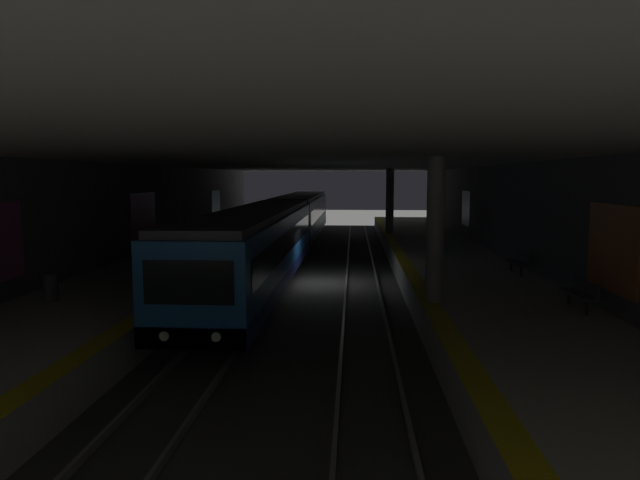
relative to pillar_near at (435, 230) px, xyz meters
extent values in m
plane|color=#42423F|center=(8.26, 4.35, -3.33)|extent=(120.00, 120.00, 0.00)
cube|color=gray|center=(8.26, 1.43, -3.25)|extent=(60.00, 0.09, 0.16)
cube|color=gray|center=(8.26, 2.87, -3.25)|extent=(60.00, 0.09, 0.16)
cube|color=gray|center=(8.26, 5.83, -3.25)|extent=(60.00, 0.09, 0.16)
cube|color=gray|center=(8.26, 7.27, -3.25)|extent=(60.00, 0.09, 0.16)
cube|color=beige|center=(8.26, -2.20, -2.80)|extent=(60.00, 5.30, 1.05)
cube|color=yellow|center=(8.26, 0.15, -2.27)|extent=(60.00, 0.60, 0.01)
cube|color=beige|center=(8.26, 10.90, -2.80)|extent=(60.00, 5.30, 1.05)
cube|color=yellow|center=(8.26, 8.55, -2.27)|extent=(60.00, 0.60, 0.01)
cube|color=slate|center=(8.26, -5.10, -0.53)|extent=(60.00, 0.50, 5.60)
cube|color=orange|center=(-1.28, -4.82, -0.38)|extent=(3.11, 0.06, 2.49)
cube|color=#338CCC|center=(19.62, -4.82, -0.38)|extent=(2.50, 0.06, 2.25)
cube|color=slate|center=(8.26, 13.80, -0.53)|extent=(60.00, 0.50, 5.60)
cube|color=#BF4C8C|center=(11.03, 13.52, -0.38)|extent=(3.34, 0.06, 2.42)
cube|color=#338CCC|center=(26.46, 13.52, -0.38)|extent=(2.55, 0.06, 1.96)
cube|color=#ADAAA3|center=(8.26, 4.35, 2.47)|extent=(60.00, 19.40, 0.40)
cylinder|color=gray|center=(0.00, 0.00, 0.00)|extent=(0.56, 0.56, 4.55)
cylinder|color=gray|center=(22.15, 0.00, 0.00)|extent=(0.56, 0.56, 4.55)
cube|color=#19569E|center=(5.34, 6.55, -1.27)|extent=(19.39, 2.80, 2.70)
cube|color=navy|center=(5.34, 6.55, -2.33)|extent=(19.39, 2.82, 0.56)
cube|color=black|center=(5.34, 6.55, -0.92)|extent=(17.84, 2.83, 0.90)
cube|color=#47474C|center=(5.34, 6.55, 0.21)|extent=(19.00, 2.58, 0.24)
cube|color=black|center=(0.01, 6.55, -2.79)|extent=(2.20, 1.64, 0.76)
cube|color=black|center=(10.68, 6.55, -2.79)|extent=(2.20, 1.64, 0.76)
cube|color=black|center=(-4.37, 6.55, -0.92)|extent=(0.04, 2.24, 1.10)
cylinder|color=silver|center=(-4.37, 5.90, -2.27)|extent=(0.04, 0.24, 0.24)
cylinder|color=silver|center=(-4.37, 7.20, -2.27)|extent=(0.04, 0.24, 0.24)
cube|color=#19569E|center=(25.34, 6.55, -1.27)|extent=(19.39, 2.80, 2.70)
cube|color=navy|center=(25.34, 6.55, -2.33)|extent=(19.39, 2.82, 0.56)
cube|color=black|center=(25.34, 6.55, -0.92)|extent=(17.84, 2.83, 0.90)
cube|color=#47474C|center=(25.34, 6.55, 0.21)|extent=(19.00, 2.58, 0.24)
cube|color=black|center=(20.00, 6.55, -2.79)|extent=(2.20, 1.64, 0.76)
cube|color=black|center=(30.67, 6.55, -2.79)|extent=(2.20, 1.64, 0.76)
cylinder|color=#262628|center=(-1.55, -4.10, -2.07)|extent=(0.08, 0.08, 0.42)
cylinder|color=#262628|center=(-0.19, -4.10, -2.07)|extent=(0.08, 0.08, 0.42)
cube|color=#4C4C51|center=(-0.87, -4.10, -1.82)|extent=(1.70, 0.44, 0.08)
cube|color=#4C4C51|center=(-0.87, -4.32, -1.62)|extent=(1.70, 0.06, 0.40)
cylinder|color=#262628|center=(4.77, -4.10, -2.07)|extent=(0.08, 0.08, 0.42)
cylinder|color=#262628|center=(6.13, -4.10, -2.07)|extent=(0.08, 0.08, 0.42)
cube|color=#4C4C51|center=(5.45, -4.10, -1.82)|extent=(1.70, 0.44, 0.08)
cube|color=#4C4C51|center=(5.45, -4.32, -1.62)|extent=(1.70, 0.06, 0.40)
cylinder|color=#262628|center=(11.57, 12.80, -2.07)|extent=(0.08, 0.08, 0.42)
cylinder|color=#262628|center=(12.93, 12.80, -2.07)|extent=(0.08, 0.08, 0.42)
cube|color=#4C4C51|center=(12.25, 12.80, -1.82)|extent=(1.70, 0.44, 0.08)
cube|color=#4C4C51|center=(12.25, 13.02, -1.62)|extent=(1.70, 0.06, 0.40)
cylinder|color=#262628|center=(19.93, 12.80, -2.07)|extent=(0.08, 0.08, 0.42)
cylinder|color=#262628|center=(21.29, 12.80, -2.07)|extent=(0.08, 0.08, 0.42)
cube|color=#4C4C51|center=(20.61, 12.80, -1.82)|extent=(1.70, 0.44, 0.08)
cube|color=#4C4C51|center=(20.61, 13.02, -1.62)|extent=(1.70, 0.06, 0.40)
cylinder|color=black|center=(17.65, 9.91, -1.87)|extent=(0.16, 0.16, 0.81)
cylinder|color=black|center=(17.85, 9.91, -1.87)|extent=(0.16, 0.16, 0.81)
cube|color=#284C93|center=(17.75, 9.91, -1.17)|extent=(0.36, 0.22, 0.58)
cylinder|color=#284C93|center=(17.50, 9.91, -1.22)|extent=(0.10, 0.10, 0.55)
cylinder|color=#284C93|center=(18.00, 9.91, -1.22)|extent=(0.10, 0.10, 0.55)
sphere|color=tan|center=(17.75, 9.91, -0.77)|extent=(0.22, 0.22, 0.22)
cylinder|color=#3F3F3F|center=(20.78, -2.65, -1.86)|extent=(0.16, 0.16, 0.83)
cylinder|color=#3F3F3F|center=(20.98, -2.65, -1.86)|extent=(0.16, 0.16, 0.83)
cube|color=maroon|center=(20.88, -2.65, -1.15)|extent=(0.36, 0.22, 0.59)
cylinder|color=maroon|center=(20.63, -2.65, -1.20)|extent=(0.10, 0.10, 0.56)
cylinder|color=maroon|center=(21.13, -2.65, -1.20)|extent=(0.10, 0.10, 0.56)
sphere|color=tan|center=(20.88, -2.65, -0.74)|extent=(0.23, 0.23, 0.23)
cube|color=navy|center=(13.28, 10.70, -1.97)|extent=(0.40, 0.25, 0.61)
cylinder|color=#333333|center=(13.28, 10.70, -1.52)|extent=(0.02, 0.02, 0.30)
cylinder|color=#595B5E|center=(-0.61, 12.15, -1.85)|extent=(0.44, 0.44, 0.85)
camera|label=1|loc=(-17.56, 2.55, 1.63)|focal=31.42mm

